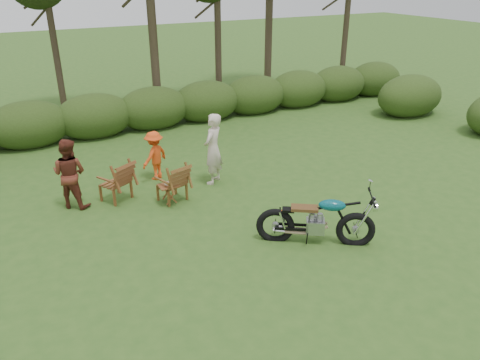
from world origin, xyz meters
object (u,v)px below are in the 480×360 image
motorcycle (314,242)px  side_table (169,194)px  lawn_chair_right (173,200)px  lawn_chair_left (117,199)px  adult_a (214,182)px  adult_b (75,206)px  cup (167,184)px  child (157,178)px

motorcycle → side_table: 3.58m
lawn_chair_right → lawn_chair_left: lawn_chair_left is taller
adult_a → adult_b: bearing=-45.7°
side_table → adult_b: bearing=154.9°
lawn_chair_left → lawn_chair_right: bearing=121.5°
lawn_chair_left → adult_b: adult_b is taller
adult_a → cup: bearing=-17.0°
adult_a → adult_b: (-3.43, 0.31, 0.00)m
adult_b → side_table: bearing=-165.4°
lawn_chair_left → adult_a: 2.48m
lawn_chair_left → child: (1.23, 0.73, 0.00)m
lawn_chair_right → cup: bearing=28.7°
lawn_chair_left → child: bearing=-178.3°
lawn_chair_left → adult_a: (2.47, -0.18, 0.00)m
motorcycle → adult_b: size_ratio=1.36×
motorcycle → cup: motorcycle is taller
motorcycle → child: child is taller
side_table → child: child is taller
cup → adult_b: (-1.96, 0.95, -0.53)m
cup → child: 1.66m
lawn_chair_right → side_table: (-0.13, -0.15, 0.24)m
motorcycle → lawn_chair_right: motorcycle is taller
lawn_chair_left → child: child is taller
lawn_chair_left → adult_b: bearing=-36.8°
lawn_chair_left → adult_a: size_ratio=0.55×
adult_b → motorcycle: bearing=175.7°
lawn_chair_left → cup: 1.40m
motorcycle → lawn_chair_left: 4.85m
adult_b → lawn_chair_left: bearing=-147.9°
motorcycle → lawn_chair_right: bearing=155.0°
motorcycle → side_table: size_ratio=4.61×
motorcycle → lawn_chair_right: (-1.89, 3.10, 0.00)m
motorcycle → lawn_chair_left: (-3.06, 3.76, 0.00)m
lawn_chair_left → child: size_ratio=0.77×
side_table → adult_b: (-2.00, 0.94, -0.24)m
side_table → adult_b: adult_b is taller
motorcycle → cup: bearing=158.7°
lawn_chair_left → cup: (1.00, -0.82, 0.53)m
side_table → adult_a: (1.43, 0.63, -0.24)m
adult_a → child: bearing=-77.0°
lawn_chair_left → adult_b: (-0.96, 0.13, 0.00)m
lawn_chair_left → adult_a: adult_a is taller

